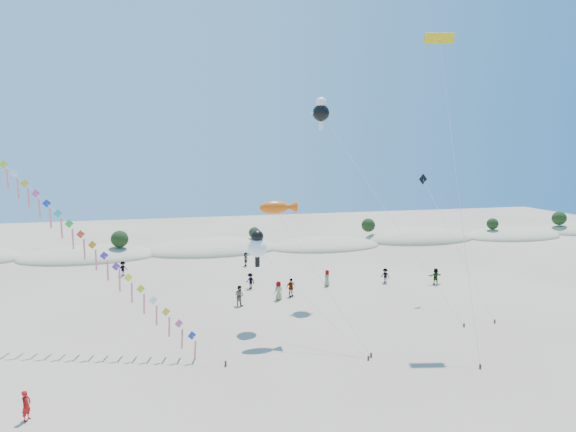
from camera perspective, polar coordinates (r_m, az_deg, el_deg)
The scene contains 9 objects.
dune_ridge at distance 68.01m, azimuth -8.06°, elevation -3.94°, with size 145.30×11.49×5.57m.
kite_train at distance 39.24m, azimuth -27.59°, elevation 2.10°, with size 23.77×15.92×20.50m.
fish_kite at distance 35.84m, azimuth -1.14°, elevation 1.01°, with size 6.47×6.73×10.11m.
cartoon_kite_low at distance 37.81m, azimuth -3.65°, elevation -3.50°, with size 6.73×9.15×7.66m.
cartoon_kite_high at distance 46.27m, azimuth 3.96°, elevation 12.28°, with size 9.22×12.78×18.78m.
parafoil_kite at distance 40.59m, azimuth 17.55°, elevation 18.90°, with size 2.72×9.59×22.75m.
dark_kite at distance 45.67m, azimuth 17.55°, elevation 0.36°, with size 2.43×9.01×11.66m.
flyer_foreground at distance 29.78m, azimuth -28.60°, elevation -19.12°, with size 0.59×0.38×1.61m, color #AF0E10.
beachgoers at distance 49.91m, azimuth -0.29°, elevation -7.29°, with size 33.29×16.06×1.85m.
Camera 1 is at (-5.52, -21.15, 13.80)m, focal length 30.00 mm.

